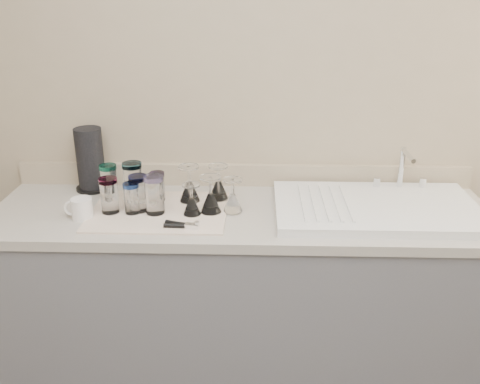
{
  "coord_description": "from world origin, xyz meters",
  "views": [
    {
      "loc": [
        0.06,
        -0.81,
        1.79
      ],
      "look_at": [
        -0.0,
        1.15,
        1.0
      ],
      "focal_mm": 40.0,
      "sensor_mm": 36.0,
      "label": 1
    }
  ],
  "objects_px": {
    "tumbler_magenta": "(109,195)",
    "goblet_front_right": "(211,200)",
    "goblet_back_left": "(190,189)",
    "can_opener": "(182,225)",
    "tumbler_extra": "(139,193)",
    "goblet_front_left": "(192,204)",
    "white_mug": "(81,209)",
    "tumbler_cyan": "(133,181)",
    "goblet_extra": "(233,200)",
    "tumbler_teal": "(109,181)",
    "tumbler_lavender": "(154,194)",
    "tumbler_purple": "(158,186)",
    "tumbler_blue": "(132,198)",
    "paper_towel_roll": "(90,160)",
    "goblet_back_right": "(218,187)",
    "sink_unit": "(377,207)"
  },
  "relations": [
    {
      "from": "tumbler_magenta",
      "to": "goblet_front_right",
      "type": "bearing_deg",
      "value": 2.37
    },
    {
      "from": "goblet_back_left",
      "to": "can_opener",
      "type": "relative_size",
      "value": 1.14
    },
    {
      "from": "tumbler_extra",
      "to": "goblet_front_left",
      "type": "xyz_separation_m",
      "value": [
        0.22,
        -0.03,
        -0.03
      ]
    },
    {
      "from": "goblet_front_right",
      "to": "white_mug",
      "type": "bearing_deg",
      "value": -172.85
    },
    {
      "from": "tumbler_cyan",
      "to": "goblet_extra",
      "type": "bearing_deg",
      "value": -14.08
    },
    {
      "from": "tumbler_teal",
      "to": "goblet_back_left",
      "type": "bearing_deg",
      "value": -4.44
    },
    {
      "from": "tumbler_teal",
      "to": "white_mug",
      "type": "xyz_separation_m",
      "value": [
        -0.06,
        -0.2,
        -0.04
      ]
    },
    {
      "from": "white_mug",
      "to": "goblet_extra",
      "type": "bearing_deg",
      "value": 7.53
    },
    {
      "from": "white_mug",
      "to": "tumbler_lavender",
      "type": "bearing_deg",
      "value": 9.06
    },
    {
      "from": "can_opener",
      "to": "goblet_extra",
      "type": "bearing_deg",
      "value": 41.1
    },
    {
      "from": "tumbler_teal",
      "to": "tumbler_purple",
      "type": "bearing_deg",
      "value": -6.57
    },
    {
      "from": "tumbler_blue",
      "to": "tumbler_lavender",
      "type": "height_order",
      "value": "tumbler_lavender"
    },
    {
      "from": "goblet_front_left",
      "to": "tumbler_teal",
      "type": "bearing_deg",
      "value": 155.94
    },
    {
      "from": "paper_towel_roll",
      "to": "white_mug",
      "type": "bearing_deg",
      "value": -81.47
    },
    {
      "from": "goblet_front_left",
      "to": "white_mug",
      "type": "bearing_deg",
      "value": -174.97
    },
    {
      "from": "white_mug",
      "to": "tumbler_extra",
      "type": "bearing_deg",
      "value": 17.35
    },
    {
      "from": "tumbler_blue",
      "to": "goblet_back_right",
      "type": "xyz_separation_m",
      "value": [
        0.34,
        0.16,
        -0.01
      ]
    },
    {
      "from": "goblet_back_left",
      "to": "paper_towel_roll",
      "type": "distance_m",
      "value": 0.48
    },
    {
      "from": "tumbler_blue",
      "to": "goblet_front_left",
      "type": "relative_size",
      "value": 0.99
    },
    {
      "from": "tumbler_purple",
      "to": "paper_towel_roll",
      "type": "height_order",
      "value": "paper_towel_roll"
    },
    {
      "from": "tumbler_purple",
      "to": "goblet_back_left",
      "type": "xyz_separation_m",
      "value": [
        0.14,
        -0.0,
        -0.01
      ]
    },
    {
      "from": "tumbler_magenta",
      "to": "tumbler_blue",
      "type": "distance_m",
      "value": 0.09
    },
    {
      "from": "tumbler_purple",
      "to": "can_opener",
      "type": "height_order",
      "value": "tumbler_purple"
    },
    {
      "from": "tumbler_extra",
      "to": "paper_towel_roll",
      "type": "bearing_deg",
      "value": 136.73
    },
    {
      "from": "tumbler_purple",
      "to": "tumbler_magenta",
      "type": "bearing_deg",
      "value": -141.99
    },
    {
      "from": "tumbler_blue",
      "to": "tumbler_lavender",
      "type": "distance_m",
      "value": 0.09
    },
    {
      "from": "tumbler_lavender",
      "to": "can_opener",
      "type": "relative_size",
      "value": 1.16
    },
    {
      "from": "tumbler_purple",
      "to": "goblet_extra",
      "type": "distance_m",
      "value": 0.34
    },
    {
      "from": "white_mug",
      "to": "sink_unit",
      "type": "bearing_deg",
      "value": 5.05
    },
    {
      "from": "sink_unit",
      "to": "tumbler_teal",
      "type": "xyz_separation_m",
      "value": [
        -1.12,
        0.1,
        0.06
      ]
    },
    {
      "from": "tumbler_blue",
      "to": "goblet_extra",
      "type": "xyz_separation_m",
      "value": [
        0.4,
        0.03,
        -0.02
      ]
    },
    {
      "from": "sink_unit",
      "to": "tumbler_lavender",
      "type": "distance_m",
      "value": 0.9
    },
    {
      "from": "tumbler_lavender",
      "to": "paper_towel_roll",
      "type": "relative_size",
      "value": 0.56
    },
    {
      "from": "tumbler_teal",
      "to": "goblet_front_left",
      "type": "height_order",
      "value": "tumbler_teal"
    },
    {
      "from": "tumbler_lavender",
      "to": "white_mug",
      "type": "bearing_deg",
      "value": -170.94
    },
    {
      "from": "tumbler_purple",
      "to": "tumbler_lavender",
      "type": "height_order",
      "value": "tumbler_lavender"
    },
    {
      "from": "tumbler_blue",
      "to": "white_mug",
      "type": "relative_size",
      "value": 1.08
    },
    {
      "from": "tumbler_purple",
      "to": "goblet_front_left",
      "type": "height_order",
      "value": "goblet_front_left"
    },
    {
      "from": "tumbler_extra",
      "to": "goblet_extra",
      "type": "xyz_separation_m",
      "value": [
        0.38,
        0.01,
        -0.03
      ]
    },
    {
      "from": "tumbler_purple",
      "to": "goblet_front_right",
      "type": "xyz_separation_m",
      "value": [
        0.23,
        -0.12,
        -0.01
      ]
    },
    {
      "from": "tumbler_lavender",
      "to": "paper_towel_roll",
      "type": "height_order",
      "value": "paper_towel_roll"
    },
    {
      "from": "tumbler_purple",
      "to": "can_opener",
      "type": "distance_m",
      "value": 0.3
    },
    {
      "from": "tumbler_magenta",
      "to": "tumbler_blue",
      "type": "bearing_deg",
      "value": -1.5
    },
    {
      "from": "can_opener",
      "to": "white_mug",
      "type": "relative_size",
      "value": 1.17
    },
    {
      "from": "tumbler_purple",
      "to": "goblet_front_right",
      "type": "bearing_deg",
      "value": -26.39
    },
    {
      "from": "tumbler_lavender",
      "to": "goblet_back_right",
      "type": "height_order",
      "value": "tumbler_lavender"
    },
    {
      "from": "goblet_front_left",
      "to": "white_mug",
      "type": "xyz_separation_m",
      "value": [
        -0.43,
        -0.04,
        -0.01
      ]
    },
    {
      "from": "tumbler_purple",
      "to": "goblet_back_left",
      "type": "bearing_deg",
      "value": -1.08
    },
    {
      "from": "sink_unit",
      "to": "tumbler_extra",
      "type": "relative_size",
      "value": 5.45
    },
    {
      "from": "sink_unit",
      "to": "tumbler_blue",
      "type": "height_order",
      "value": "sink_unit"
    }
  ]
}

